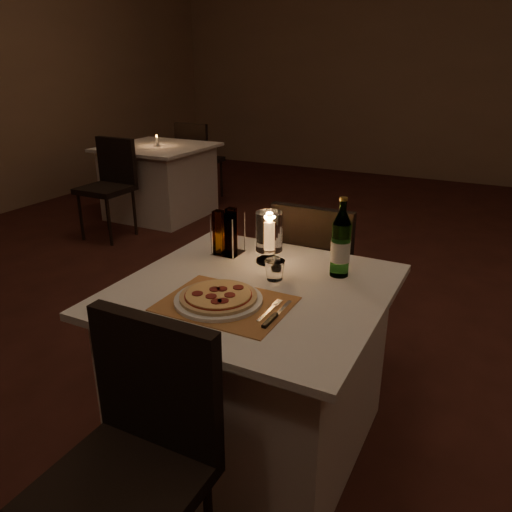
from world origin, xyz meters
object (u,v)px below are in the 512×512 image
at_px(pizza, 218,296).
at_px(plate, 218,300).
at_px(hurricane_candle, 269,233).
at_px(neighbor_table_left, 160,181).
at_px(water_bottle, 341,245).
at_px(chair_near, 138,443).
at_px(main_table, 254,367).
at_px(chair_far, 317,268).
at_px(tumbler, 275,270).

bearing_deg(pizza, plate, 141.70).
xyz_separation_m(hurricane_candle, neighbor_table_left, (-2.38, 2.32, -0.50)).
bearing_deg(water_bottle, hurricane_candle, -179.90).
relative_size(chair_near, plate, 2.81).
bearing_deg(water_bottle, main_table, -135.21).
height_order(chair_far, plate, chair_far).
height_order(hurricane_candle, neighbor_table_left, hurricane_candle).
distance_m(main_table, hurricane_candle, 0.56).
height_order(plate, hurricane_candle, hurricane_candle).
distance_m(tumbler, neighbor_table_left, 3.53).
relative_size(tumbler, neighbor_table_left, 0.08).
bearing_deg(chair_near, neighbor_table_left, 126.54).
bearing_deg(chair_near, chair_far, 90.00).
relative_size(main_table, neighbor_table_left, 1.00).
relative_size(chair_near, hurricane_candle, 4.03).
height_order(water_bottle, neighbor_table_left, water_bottle).
relative_size(pizza, water_bottle, 0.86).
height_order(main_table, pizza, pizza).
bearing_deg(pizza, neighbor_table_left, 130.91).
relative_size(chair_near, chair_far, 1.00).
bearing_deg(pizza, water_bottle, 54.80).
bearing_deg(hurricane_candle, pizza, -89.01).
bearing_deg(tumbler, chair_far, 94.04).
xyz_separation_m(water_bottle, neighbor_table_left, (-2.70, 2.32, -0.50)).
xyz_separation_m(chair_near, tumbler, (0.04, 0.81, 0.23)).
relative_size(tumbler, water_bottle, 0.25).
height_order(chair_far, hurricane_candle, hurricane_candle).
xyz_separation_m(main_table, chair_near, (0.00, -0.71, 0.18)).
bearing_deg(neighbor_table_left, water_bottle, -40.72).
bearing_deg(neighbor_table_left, pizza, -49.09).
distance_m(main_table, chair_near, 0.74).
bearing_deg(plate, neighbor_table_left, 130.91).
bearing_deg(water_bottle, tumbler, -143.54).
bearing_deg(hurricane_candle, water_bottle, 0.10).
distance_m(main_table, chair_far, 0.74).
relative_size(chair_far, neighbor_table_left, 0.90).
height_order(chair_near, hurricane_candle, hurricane_candle).
distance_m(water_bottle, neighbor_table_left, 3.60).
xyz_separation_m(chair_far, neighbor_table_left, (-2.44, 1.86, -0.18)).
relative_size(water_bottle, hurricane_candle, 1.46).
xyz_separation_m(pizza, tumbler, (0.09, 0.28, 0.01)).
bearing_deg(hurricane_candle, tumbler, -57.47).
xyz_separation_m(chair_near, pizza, (-0.05, 0.53, 0.22)).
relative_size(pizza, neighbor_table_left, 0.28).
bearing_deg(neighbor_table_left, hurricane_candle, -44.27).
relative_size(main_table, chair_near, 1.11).
bearing_deg(pizza, chair_near, -84.67).
bearing_deg(neighbor_table_left, chair_near, -53.46).
height_order(main_table, water_bottle, water_bottle).
distance_m(chair_near, pizza, 0.58).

